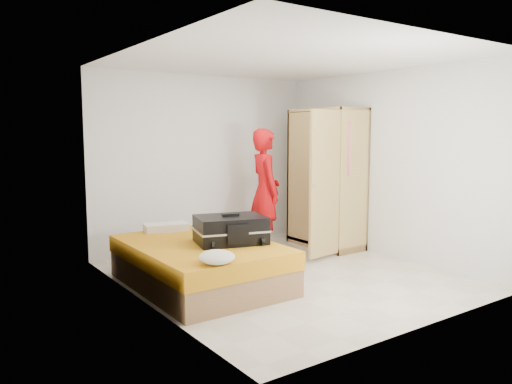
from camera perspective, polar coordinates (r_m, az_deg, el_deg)
room at (r=6.00m, az=3.43°, el=2.53°), size 4.00×4.02×2.60m
bed at (r=5.79m, az=-6.38°, el=-8.18°), size 1.42×2.02×0.50m
wardrobe at (r=7.61m, az=8.01°, el=1.12°), size 1.17×1.25×2.10m
person at (r=7.21m, az=1.05°, el=0.10°), size 0.59×0.75×1.80m
suitcase at (r=5.68m, az=-2.91°, el=-4.31°), size 0.91×0.76×0.34m
round_cushion at (r=4.81m, az=-4.49°, el=-7.42°), size 0.35×0.35×0.13m
pillow at (r=6.46m, az=-10.26°, el=-3.98°), size 0.58×0.37×0.10m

